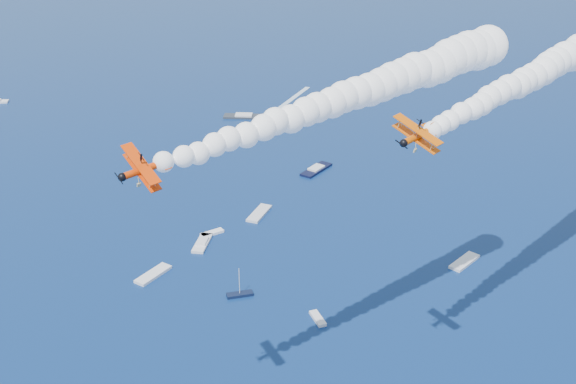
{
  "coord_description": "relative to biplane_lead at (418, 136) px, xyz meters",
  "views": [
    {
      "loc": [
        -4.32,
        -69.9,
        91.97
      ],
      "look_at": [
        -2.14,
        19.44,
        48.98
      ],
      "focal_mm": 44.82,
      "sensor_mm": 36.0,
      "label": 1
    }
  ],
  "objects": [
    {
      "name": "smoke_trail_trail",
      "position": [
        -8.48,
        10.55,
        2.63
      ],
      "size": [
        75.21,
        72.36,
        12.8
      ],
      "primitive_type": null,
      "rotation": [
        0.0,
        0.0,
        3.78
      ],
      "color": "white"
    },
    {
      "name": "biplane_trail",
      "position": [
        -37.02,
        -10.56,
        -0.12
      ],
      "size": [
        10.85,
        11.41,
        7.86
      ],
      "primitive_type": null,
      "rotation": [
        -0.41,
        0.07,
        3.78
      ],
      "color": "#E43704"
    },
    {
      "name": "spectator_boats",
      "position": [
        -24.26,
        93.79,
        -54.68
      ],
      "size": [
        243.1,
        184.56,
        0.7
      ],
      "color": "silver",
      "rests_on": "ground"
    },
    {
      "name": "biplane_lead",
      "position": [
        0.0,
        0.0,
        0.0
      ],
      "size": [
        11.39,
        11.73,
        7.57
      ],
      "primitive_type": null,
      "rotation": [
        -0.31,
        0.07,
        3.88
      ],
      "color": "#E15704"
    },
    {
      "name": "smoke_trail_lead",
      "position": [
        26.2,
        23.95,
        2.75
      ],
      "size": [
        75.32,
        75.06,
        12.8
      ],
      "primitive_type": null,
      "rotation": [
        0.0,
        0.0,
        3.88
      ],
      "color": "white"
    },
    {
      "name": "boat_wakes",
      "position": [
        31.35,
        93.09,
        -55.0
      ],
      "size": [
        224.88,
        209.81,
        0.04
      ],
      "color": "white",
      "rests_on": "ground"
    }
  ]
}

